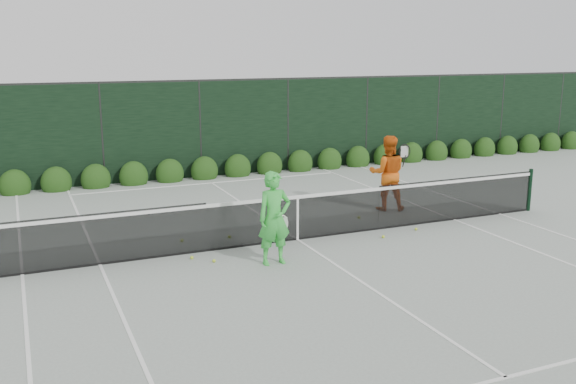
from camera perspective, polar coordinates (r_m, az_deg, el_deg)
name	(u,v)px	position (r m, az deg, el deg)	size (l,w,h in m)	color
ground	(297,240)	(13.80, 0.84, -4.27)	(80.00, 80.00, 0.00)	gray
tennis_net	(296,216)	(13.64, 0.76, -2.15)	(12.90, 0.10, 1.07)	black
player_woman	(274,218)	(12.09, -1.22, -2.35)	(0.68, 0.44, 1.79)	green
player_man	(387,173)	(16.31, 8.83, 1.68)	(1.14, 1.04, 1.90)	#DF5E12
court_lines	(297,240)	(13.80, 0.84, -4.25)	(11.03, 23.83, 0.01)	white
windscreen_fence	(362,198)	(11.07, 6.61, -0.53)	(32.00, 21.07, 3.06)	black
hedge_row	(204,171)	(20.29, -7.44, 1.85)	(31.66, 0.65, 0.94)	#14350E
tennis_balls	(287,239)	(13.76, -0.09, -4.18)	(5.24, 1.77, 0.07)	#BED830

